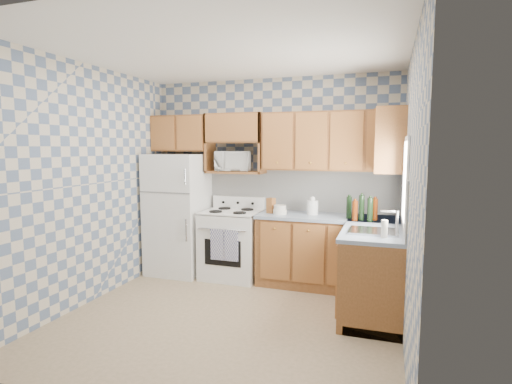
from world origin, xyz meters
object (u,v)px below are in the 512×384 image
electric_kettle (313,207)px  microwave (233,161)px  refrigerator (178,214)px  stove_body (232,245)px

electric_kettle → microwave: bearing=173.3°
refrigerator → electric_kettle: bearing=2.5°
refrigerator → stove_body: (0.80, 0.03, -0.39)m
stove_body → refrigerator: bearing=-178.2°
refrigerator → stove_body: 0.89m
microwave → electric_kettle: size_ratio=2.76×
microwave → electric_kettle: microwave is taller
microwave → electric_kettle: bearing=-23.9°
stove_body → microwave: bearing=103.8°
stove_body → electric_kettle: electric_kettle is taller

